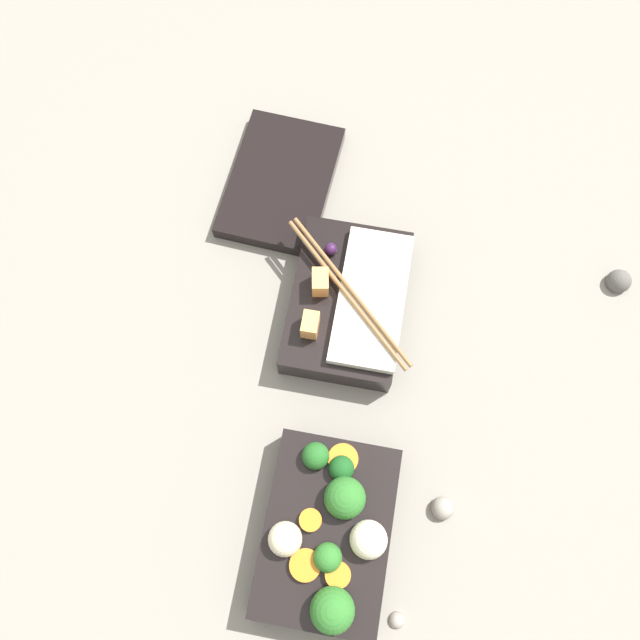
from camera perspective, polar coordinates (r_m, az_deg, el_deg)
name	(u,v)px	position (r m, az deg, el deg)	size (l,w,h in m)	color
ground_plane	(344,414)	(0.71, 2.24, -8.59)	(3.00, 3.00, 0.00)	gray
bento_tray_vegetable	(332,533)	(0.67, 1.13, -18.92)	(0.19, 0.13, 0.08)	black
bento_tray_rice	(352,302)	(0.72, 2.98, 1.63)	(0.19, 0.16, 0.07)	black
bento_lid	(284,182)	(0.81, -3.32, 12.46)	(0.18, 0.12, 0.02)	black
pebble_0	(622,282)	(0.83, 25.87, 3.17)	(0.03, 0.03, 0.03)	#595651
pebble_1	(400,621)	(0.71, 7.37, -25.65)	(0.02, 0.02, 0.02)	gray
pebble_2	(446,509)	(0.71, 11.42, -16.57)	(0.02, 0.02, 0.02)	gray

